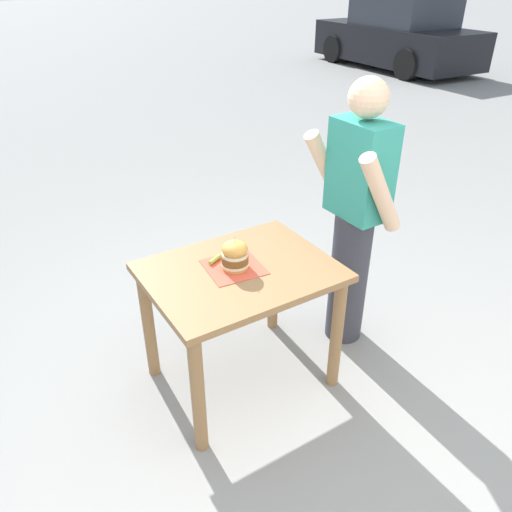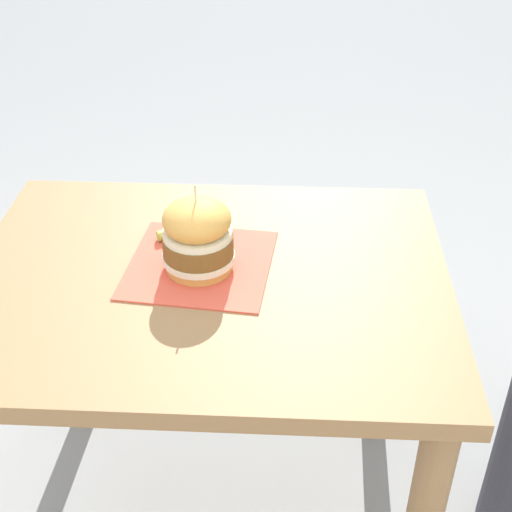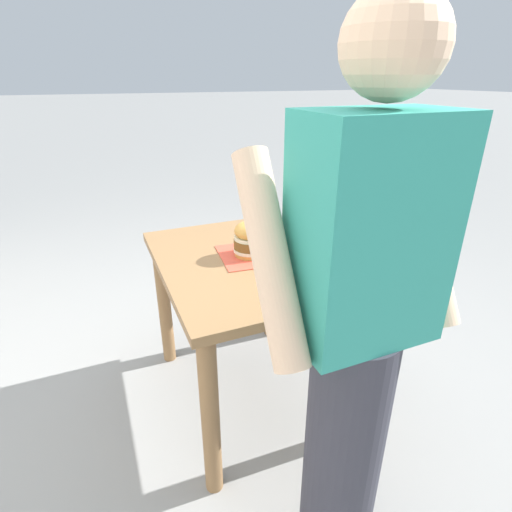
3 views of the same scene
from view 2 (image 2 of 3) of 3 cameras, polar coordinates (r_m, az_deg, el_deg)
name	(u,v)px [view 2 (image 2 of 3)]	position (r m, az deg, el deg)	size (l,w,h in m)	color
ground_plane	(219,511)	(2.02, -3.01, -19.72)	(80.00, 80.00, 0.00)	gray
patio_table	(210,329)	(1.56, -3.70, -5.84)	(0.77, 0.99, 0.78)	olive
serving_paper	(200,264)	(1.50, -4.51, -0.66)	(0.29, 0.29, 0.00)	#D64C38
sandwich	(198,236)	(1.44, -4.69, 1.63)	(0.15, 0.15, 0.19)	gold
pickle_spear	(178,232)	(1.58, -6.27, 1.92)	(0.02, 0.02, 0.09)	#8EA83D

